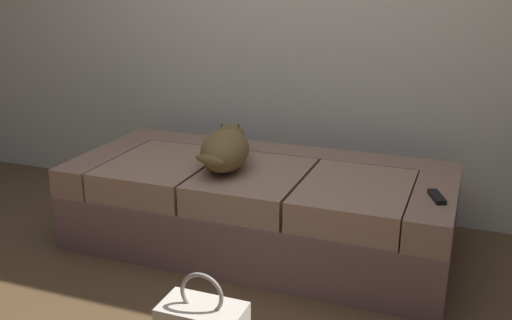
{
  "coord_description": "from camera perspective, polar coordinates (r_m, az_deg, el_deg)",
  "views": [
    {
      "loc": [
        1.02,
        -1.78,
        1.44
      ],
      "look_at": [
        0.0,
        0.9,
        0.5
      ],
      "focal_mm": 41.36,
      "sensor_mm": 36.0,
      "label": 1
    }
  ],
  "objects": [
    {
      "name": "dog_tan",
      "position": [
        3.05,
        -2.94,
        1.17
      ],
      "size": [
        0.35,
        0.57,
        0.2
      ],
      "color": "olive",
      "rests_on": "couch"
    },
    {
      "name": "tv_remote",
      "position": [
        2.77,
        17.08,
        -3.42
      ],
      "size": [
        0.1,
        0.16,
        0.02
      ],
      "primitive_type": "cube",
      "rotation": [
        0.0,
        0.0,
        0.37
      ],
      "color": "black",
      "rests_on": "couch"
    },
    {
      "name": "couch",
      "position": [
        3.16,
        0.33,
        -4.51
      ],
      "size": [
        1.99,
        0.88,
        0.45
      ],
      "color": "#87615F",
      "rests_on": "ground"
    }
  ]
}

